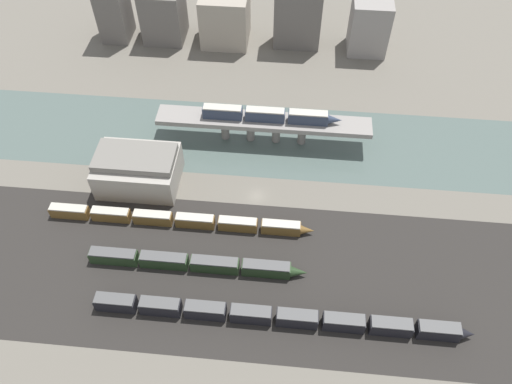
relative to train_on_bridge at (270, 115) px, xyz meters
The scene contains 14 objects.
ground_plane 23.74m from the train_on_bridge, 94.74° to the right, with size 400.00×400.00×0.00m, color #666056.
railbed_yard 46.64m from the train_on_bridge, 92.25° to the right, with size 280.00×42.00×0.01m, color #282623.
river_water 9.89m from the train_on_bridge, behind, with size 320.00×29.78×0.01m, color #4C5B56.
bridge 3.68m from the train_on_bridge, behind, with size 60.94×7.35×7.95m.
train_on_bridge is the anchor object (origin of this frame).
train_yard_near 57.46m from the train_on_bridge, 83.48° to the right, with size 83.14×3.11×3.95m.
train_yard_mid 47.58m from the train_on_bridge, 107.62° to the right, with size 51.99×2.95×3.69m.
train_yard_far 39.29m from the train_on_bridge, 122.39° to the right, with size 67.61×2.60×3.47m.
warehouse_building 39.14m from the train_on_bridge, 150.12° to the right, with size 21.21×15.37×10.48m.
city_block_far_left 75.68m from the train_on_bridge, 140.29° to the left, with size 9.47×11.73×23.23m, color #605B56.
city_block_left 64.28m from the train_on_bridge, 129.58° to the left, with size 13.81×14.04×18.13m, color #605B56.
city_block_center 53.21m from the train_on_bridge, 111.24° to the left, with size 16.08×15.82×17.61m, color gray.
city_block_right 49.79m from the train_on_bridge, 83.38° to the left, with size 15.90×8.50×23.31m, color #605B56.
city_block_far_right 57.16m from the train_on_bridge, 58.29° to the left, with size 12.90×12.55×18.44m, color gray.
Camera 1 is at (7.71, -83.51, 103.47)m, focal length 35.00 mm.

